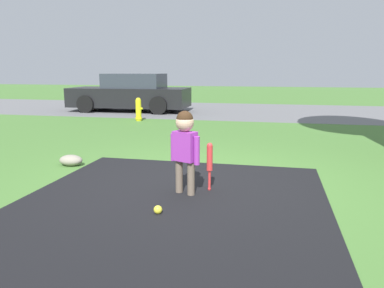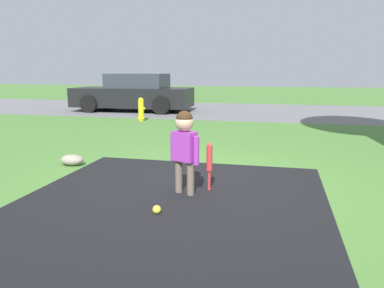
{
  "view_description": "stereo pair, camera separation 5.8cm",
  "coord_description": "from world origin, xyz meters",
  "px_view_note": "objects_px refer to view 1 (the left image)",
  "views": [
    {
      "loc": [
        1.03,
        -4.92,
        1.52
      ],
      "look_at": [
        -0.02,
        -0.19,
        0.55
      ],
      "focal_mm": 35.0,
      "sensor_mm": 36.0,
      "label": 1
    },
    {
      "loc": [
        1.09,
        -4.9,
        1.52
      ],
      "look_at": [
        -0.02,
        -0.19,
        0.55
      ],
      "focal_mm": 35.0,
      "sensor_mm": 36.0,
      "label": 2
    }
  ],
  "objects_px": {
    "child": "(185,141)",
    "sports_ball": "(158,210)",
    "fire_hydrant": "(139,110)",
    "baseball_bat": "(210,160)",
    "parked_car": "(131,94)"
  },
  "relations": [
    {
      "from": "child",
      "to": "sports_ball",
      "type": "bearing_deg",
      "value": -77.35
    },
    {
      "from": "sports_ball",
      "to": "child",
      "type": "bearing_deg",
      "value": 79.73
    },
    {
      "from": "child",
      "to": "sports_ball",
      "type": "xyz_separation_m",
      "value": [
        -0.13,
        -0.71,
        -0.63
      ]
    },
    {
      "from": "sports_ball",
      "to": "parked_car",
      "type": "relative_size",
      "value": 0.02
    },
    {
      "from": "fire_hydrant",
      "to": "parked_car",
      "type": "height_order",
      "value": "parked_car"
    },
    {
      "from": "fire_hydrant",
      "to": "child",
      "type": "bearing_deg",
      "value": -64.77
    },
    {
      "from": "baseball_bat",
      "to": "fire_hydrant",
      "type": "relative_size",
      "value": 0.89
    },
    {
      "from": "baseball_bat",
      "to": "sports_ball",
      "type": "bearing_deg",
      "value": -113.88
    },
    {
      "from": "baseball_bat",
      "to": "fire_hydrant",
      "type": "height_order",
      "value": "fire_hydrant"
    },
    {
      "from": "sports_ball",
      "to": "fire_hydrant",
      "type": "bearing_deg",
      "value": 112.05
    },
    {
      "from": "sports_ball",
      "to": "fire_hydrant",
      "type": "xyz_separation_m",
      "value": [
        -2.83,
        6.99,
        0.29
      ]
    },
    {
      "from": "baseball_bat",
      "to": "fire_hydrant",
      "type": "distance_m",
      "value": 6.89
    },
    {
      "from": "parked_car",
      "to": "child",
      "type": "bearing_deg",
      "value": 114.35
    },
    {
      "from": "fire_hydrant",
      "to": "sports_ball",
      "type": "bearing_deg",
      "value": -67.95
    },
    {
      "from": "child",
      "to": "baseball_bat",
      "type": "height_order",
      "value": "child"
    }
  ]
}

